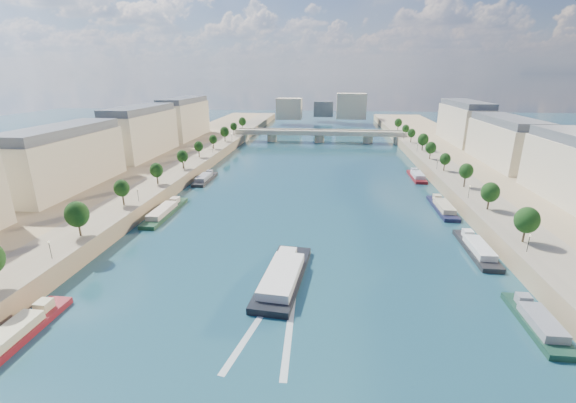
# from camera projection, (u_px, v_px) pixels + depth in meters

# --- Properties ---
(ground) EXTENTS (700.00, 700.00, 0.00)m
(ground) POSITION_uv_depth(u_px,v_px,m) (309.00, 194.00, 146.36)
(ground) COLOR #0E2F3E
(ground) RESTS_ON ground
(quay_left) EXTENTS (44.00, 520.00, 5.00)m
(quay_left) POSITION_uv_depth(u_px,v_px,m) (129.00, 182.00, 153.00)
(quay_left) COLOR #9E8460
(quay_left) RESTS_ON ground
(quay_right) EXTENTS (44.00, 520.00, 5.00)m
(quay_right) POSITION_uv_depth(u_px,v_px,m) (510.00, 194.00, 138.13)
(quay_right) COLOR #9E8460
(quay_right) RESTS_ON ground
(pave_left) EXTENTS (14.00, 520.00, 0.10)m
(pave_left) POSITION_uv_depth(u_px,v_px,m) (164.00, 177.00, 150.65)
(pave_left) COLOR gray
(pave_left) RESTS_ON quay_left
(pave_right) EXTENTS (14.00, 520.00, 0.10)m
(pave_right) POSITION_uv_depth(u_px,v_px,m) (467.00, 186.00, 138.88)
(pave_right) COLOR gray
(pave_right) RESTS_ON quay_right
(trees_left) EXTENTS (4.80, 268.80, 8.26)m
(trees_left) POSITION_uv_depth(u_px,v_px,m) (170.00, 163.00, 150.61)
(trees_left) COLOR #382B1E
(trees_left) RESTS_ON ground
(trees_right) EXTENTS (4.80, 268.80, 8.26)m
(trees_right) POSITION_uv_depth(u_px,v_px,m) (455.00, 165.00, 146.80)
(trees_right) COLOR #382B1E
(trees_right) RESTS_ON ground
(lamps_left) EXTENTS (0.36, 200.36, 4.28)m
(lamps_left) POSITION_uv_depth(u_px,v_px,m) (164.00, 177.00, 139.89)
(lamps_left) COLOR black
(lamps_left) RESTS_ON ground
(lamps_right) EXTENTS (0.36, 200.36, 4.28)m
(lamps_right) POSITION_uv_depth(u_px,v_px,m) (451.00, 175.00, 143.19)
(lamps_right) COLOR black
(lamps_right) RESTS_ON ground
(buildings_left) EXTENTS (16.00, 226.00, 23.20)m
(buildings_left) POSITION_uv_depth(u_px,v_px,m) (109.00, 142.00, 161.26)
(buildings_left) COLOR #B8AE8E
(buildings_left) RESTS_ON ground
(buildings_right) EXTENTS (16.00, 226.00, 23.20)m
(buildings_right) POSITION_uv_depth(u_px,v_px,m) (539.00, 150.00, 143.71)
(buildings_right) COLOR #B8AE8E
(buildings_right) RESTS_ON ground
(skyline) EXTENTS (79.00, 42.00, 22.00)m
(skyline) POSITION_uv_depth(u_px,v_px,m) (327.00, 107.00, 348.46)
(skyline) COLOR #B8AE8E
(skyline) RESTS_ON ground
(bridge) EXTENTS (112.00, 12.00, 8.15)m
(bridge) POSITION_uv_depth(u_px,v_px,m) (319.00, 135.00, 256.09)
(bridge) COLOR #C1B79E
(bridge) RESTS_ON ground
(tour_barge) EXTENTS (10.79, 29.43, 3.91)m
(tour_barge) POSITION_uv_depth(u_px,v_px,m) (283.00, 276.00, 84.91)
(tour_barge) COLOR black
(tour_barge) RESTS_ON ground
(wake) EXTENTS (10.74, 26.03, 0.04)m
(wake) POSITION_uv_depth(u_px,v_px,m) (272.00, 327.00, 69.62)
(wake) COLOR silver
(wake) RESTS_ON ground
(moored_barges_left) EXTENTS (5.00, 159.94, 3.60)m
(moored_barges_left) POSITION_uv_depth(u_px,v_px,m) (119.00, 250.00, 98.31)
(moored_barges_left) COLOR #171E32
(moored_barges_left) RESTS_ON ground
(moored_barges_right) EXTENTS (5.00, 161.17, 3.60)m
(moored_barges_right) POSITION_uv_depth(u_px,v_px,m) (473.00, 245.00, 100.81)
(moored_barges_right) COLOR black
(moored_barges_right) RESTS_ON ground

